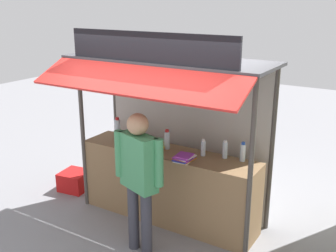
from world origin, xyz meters
The scene contains 18 objects.
ground_plane centered at (0.00, 0.00, 0.00)m, with size 20.00×20.00×0.00m, color gray.
stall_counter centered at (0.00, 0.00, 0.50)m, with size 2.48×0.55×0.99m, color olive.
stall_structure centered at (0.00, 0.13, 1.55)m, with size 2.68×1.48×2.57m.
water_bottle_center centered at (-0.06, 0.07, 1.12)m, with size 0.08×0.08×0.27m.
water_bottle_mid_right centered at (0.74, 0.17, 1.10)m, with size 0.07×0.07×0.24m.
water_bottle_right centered at (0.96, 0.20, 1.11)m, with size 0.07×0.07×0.25m.
water_bottle_front_left centered at (-0.93, 0.11, 1.13)m, with size 0.08×0.08×0.30m.
water_bottle_back_left centered at (-0.69, 0.12, 1.10)m, with size 0.07×0.07×0.24m.
water_bottle_front_right centered at (0.47, 0.10, 1.10)m, with size 0.06×0.06×0.22m.
magazine_stack_back_right centered at (-0.18, -0.11, 1.02)m, with size 0.22×0.32×0.05m.
magazine_stack_far_right centered at (0.34, -0.17, 1.03)m, with size 0.24×0.30×0.07m.
magazine_stack_mid_left centered at (-0.56, -0.05, 1.01)m, with size 0.22×0.31×0.05m.
banana_bunch_rightmost centered at (0.97, -0.38, 1.85)m, with size 0.11×0.11×0.33m.
banana_bunch_inner_left centered at (-0.54, -0.38, 1.91)m, with size 0.09×0.09×0.24m.
banana_bunch_inner_right centered at (0.28, -0.38, 1.91)m, with size 0.09×0.09×0.24m.
banana_bunch_leftmost centered at (-0.97, -0.38, 1.85)m, with size 0.13×0.12×0.32m.
vendor_person centered at (0.11, -0.81, 1.03)m, with size 0.65×0.36×1.72m.
plastic_crate centered at (-1.74, -0.01, 0.15)m, with size 0.42×0.42×0.30m, color red.
Camera 1 is at (2.63, -4.29, 2.91)m, focal length 43.52 mm.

